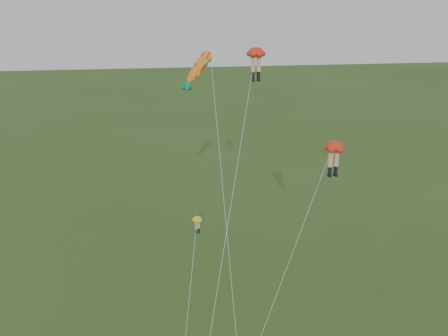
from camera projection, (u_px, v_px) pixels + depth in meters
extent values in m
ellipsoid|color=red|center=(256.00, 52.00, 35.55)|extent=(1.63, 1.63, 0.71)
cylinder|color=#EFB58D|center=(253.00, 64.00, 35.76)|extent=(0.32, 0.32, 1.08)
cylinder|color=black|center=(253.00, 76.00, 36.02)|extent=(0.25, 0.25, 0.54)
cube|color=black|center=(253.00, 80.00, 36.14)|extent=(0.23, 0.34, 0.16)
cylinder|color=#EFB58D|center=(259.00, 64.00, 35.88)|extent=(0.32, 0.32, 1.08)
cylinder|color=black|center=(258.00, 75.00, 36.15)|extent=(0.25, 0.25, 0.54)
cube|color=black|center=(258.00, 80.00, 36.26)|extent=(0.23, 0.34, 0.16)
cylinder|color=silver|center=(231.00, 207.00, 33.45)|extent=(5.35, 10.45, 19.98)
ellipsoid|color=red|center=(335.00, 146.00, 37.61)|extent=(1.88, 1.88, 0.83)
cylinder|color=#EFB58D|center=(331.00, 159.00, 37.86)|extent=(0.37, 0.37, 1.26)
cylinder|color=black|center=(330.00, 171.00, 38.17)|extent=(0.29, 0.29, 0.63)
cube|color=black|center=(329.00, 176.00, 38.30)|extent=(0.26, 0.39, 0.18)
cylinder|color=#EFB58D|center=(337.00, 158.00, 38.00)|extent=(0.37, 0.37, 1.26)
cylinder|color=black|center=(336.00, 170.00, 38.31)|extent=(0.29, 0.29, 0.63)
cube|color=black|center=(335.00, 175.00, 38.44)|extent=(0.26, 0.39, 0.18)
cylinder|color=silver|center=(293.00, 251.00, 34.78)|extent=(8.52, 9.11, 13.10)
ellipsoid|color=yellow|center=(197.00, 219.00, 35.98)|extent=(1.04, 1.04, 0.39)
cylinder|color=#EFB58D|center=(196.00, 225.00, 36.06)|extent=(0.17, 0.17, 0.59)
cylinder|color=black|center=(196.00, 231.00, 36.21)|extent=(0.13, 0.13, 0.30)
cube|color=black|center=(196.00, 233.00, 36.27)|extent=(0.16, 0.20, 0.09)
cylinder|color=#EFB58D|center=(199.00, 224.00, 36.19)|extent=(0.17, 0.17, 0.59)
cylinder|color=black|center=(199.00, 230.00, 36.34)|extent=(0.13, 0.13, 0.30)
cube|color=black|center=(199.00, 232.00, 36.40)|extent=(0.16, 0.20, 0.09)
cylinder|color=silver|center=(190.00, 295.00, 33.87)|extent=(1.90, 7.05, 8.38)
ellipsoid|color=yellow|center=(199.00, 67.00, 35.53)|extent=(2.86, 2.93, 2.70)
sphere|color=yellow|center=(199.00, 67.00, 35.53)|extent=(1.52, 1.53, 1.26)
cone|color=#13815C|center=(199.00, 67.00, 35.53)|extent=(1.31, 1.32, 1.22)
cone|color=#13815C|center=(199.00, 67.00, 35.53)|extent=(1.31, 1.32, 1.22)
cone|color=#13815C|center=(199.00, 67.00, 35.53)|extent=(0.74, 0.75, 0.68)
cone|color=#13815C|center=(199.00, 67.00, 35.53)|extent=(0.74, 0.75, 0.68)
cone|color=red|center=(199.00, 67.00, 35.53)|extent=(0.77, 0.77, 0.66)
cylinder|color=silver|center=(219.00, 217.00, 33.52)|extent=(1.29, 10.99, 18.62)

